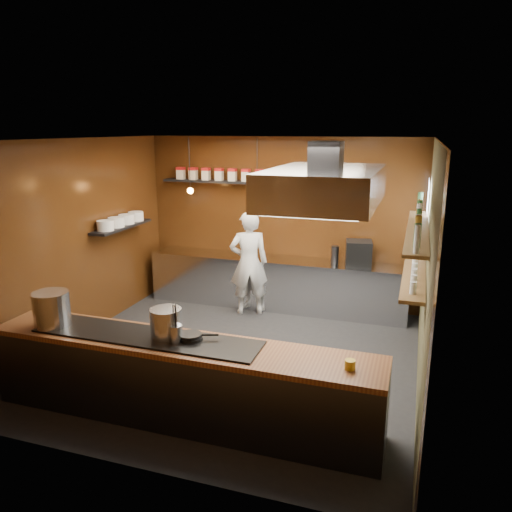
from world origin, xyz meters
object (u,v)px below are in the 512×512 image
at_px(extractor_hood, 325,186).
at_px(stockpot_large, 52,309).
at_px(stockpot_small, 166,323).
at_px(chef, 249,263).
at_px(espresso_machine, 359,253).

relative_size(extractor_hood, stockpot_large, 4.91).
bearing_deg(extractor_hood, stockpot_small, -141.55).
xyz_separation_m(extractor_hood, stockpot_small, (-1.47, -1.16, -1.40)).
xyz_separation_m(extractor_hood, chef, (-1.66, 2.13, -1.60)).
bearing_deg(stockpot_small, extractor_hood, 38.45).
relative_size(stockpot_small, espresso_machine, 0.82).
bearing_deg(espresso_machine, chef, -175.08).
bearing_deg(stockpot_small, stockpot_large, -175.52).
xyz_separation_m(espresso_machine, chef, (-1.79, -0.45, -0.21)).
bearing_deg(espresso_machine, stockpot_small, -122.20).
bearing_deg(extractor_hood, stockpot_large, -156.05).
xyz_separation_m(stockpot_small, chef, (-0.19, 3.30, -0.20)).
relative_size(stockpot_large, stockpot_small, 1.19).
distance_m(extractor_hood, stockpot_small, 2.34).
xyz_separation_m(stockpot_large, stockpot_small, (1.40, 0.11, -0.04)).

